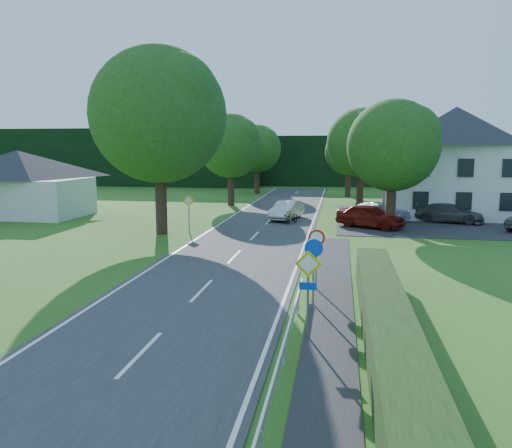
% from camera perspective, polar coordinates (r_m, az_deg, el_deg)
% --- Properties ---
extents(road, '(7.00, 80.00, 0.04)m').
position_cam_1_polar(road, '(26.97, -1.60, -2.88)').
color(road, '#313234').
rests_on(road, ground).
extents(parking_pad, '(14.00, 16.00, 0.04)m').
position_cam_1_polar(parking_pad, '(39.89, 19.39, 0.44)').
color(parking_pad, '#232426').
rests_on(parking_pad, ground).
extents(line_edge_left, '(0.12, 80.00, 0.01)m').
position_cam_1_polar(line_edge_left, '(27.77, -8.20, -2.58)').
color(line_edge_left, white).
rests_on(line_edge_left, road).
extents(line_edge_right, '(0.12, 80.00, 0.01)m').
position_cam_1_polar(line_edge_right, '(26.54, 5.31, -3.06)').
color(line_edge_right, white).
rests_on(line_edge_right, road).
extents(line_centre, '(0.12, 80.00, 0.01)m').
position_cam_1_polar(line_centre, '(26.97, -1.60, -2.83)').
color(line_centre, white).
rests_on(line_centre, road).
extents(tree_main, '(9.40, 9.40, 11.64)m').
position_cam_1_polar(tree_main, '(31.91, -10.99, 9.25)').
color(tree_main, '#204414').
rests_on(tree_main, ground).
extents(tree_left_far, '(7.00, 7.00, 8.58)m').
position_cam_1_polar(tree_left_far, '(47.03, -2.90, 7.35)').
color(tree_left_far, '#204414').
rests_on(tree_left_far, ground).
extents(tree_right_far, '(7.40, 7.40, 9.09)m').
position_cam_1_polar(tree_right_far, '(47.96, 11.90, 7.51)').
color(tree_right_far, '#204414').
rests_on(tree_right_far, ground).
extents(tree_left_back, '(6.60, 6.60, 8.07)m').
position_cam_1_polar(tree_left_back, '(58.72, 0.12, 7.41)').
color(tree_left_back, '#204414').
rests_on(tree_left_back, ground).
extents(tree_right_back, '(6.20, 6.20, 7.56)m').
position_cam_1_polar(tree_right_back, '(55.94, 10.53, 6.93)').
color(tree_right_back, '#204414').
rests_on(tree_right_back, ground).
extents(tree_right_mid, '(7.00, 7.00, 8.58)m').
position_cam_1_polar(tree_right_mid, '(34.10, 15.33, 6.49)').
color(tree_right_mid, '#204414').
rests_on(tree_right_mid, ground).
extents(treeline_left, '(44.00, 6.00, 8.00)m').
position_cam_1_polar(treeline_left, '(75.57, -16.58, 7.34)').
color(treeline_left, black).
rests_on(treeline_left, ground).
extents(treeline_right, '(30.00, 5.00, 7.00)m').
position_cam_1_polar(treeline_right, '(71.99, 11.94, 7.06)').
color(treeline_right, black).
rests_on(treeline_right, ground).
extents(bungalow_left, '(11.00, 6.50, 5.20)m').
position_cam_1_polar(bungalow_left, '(43.92, -25.44, 4.35)').
color(bungalow_left, '#B3B3AE').
rests_on(bungalow_left, ground).
extents(house_white, '(10.60, 8.40, 8.60)m').
position_cam_1_polar(house_white, '(42.85, 21.67, 6.76)').
color(house_white, silver).
rests_on(house_white, ground).
extents(streetlight, '(2.03, 0.18, 8.00)m').
position_cam_1_polar(streetlight, '(36.04, 14.34, 6.92)').
color(streetlight, gray).
rests_on(streetlight, ground).
extents(sign_priority_right, '(0.78, 0.09, 2.59)m').
position_cam_1_polar(sign_priority_right, '(14.40, 5.97, -6.11)').
color(sign_priority_right, gray).
rests_on(sign_priority_right, ground).
extents(sign_roundabout, '(0.64, 0.08, 2.37)m').
position_cam_1_polar(sign_roundabout, '(17.34, 6.60, -3.97)').
color(sign_roundabout, gray).
rests_on(sign_roundabout, ground).
extents(sign_speed_limit, '(0.64, 0.11, 2.37)m').
position_cam_1_polar(sign_speed_limit, '(19.27, 6.92, -2.39)').
color(sign_speed_limit, gray).
rests_on(sign_speed_limit, ground).
extents(sign_priority_left, '(0.78, 0.09, 2.44)m').
position_cam_1_polar(sign_priority_left, '(32.58, -7.70, 2.09)').
color(sign_priority_left, gray).
rests_on(sign_priority_left, ground).
extents(moving_car, '(2.46, 4.50, 1.41)m').
position_cam_1_polar(moving_car, '(37.75, 3.50, 1.58)').
color(moving_car, silver).
rests_on(moving_car, road).
extents(motorcycle, '(1.25, 1.95, 0.97)m').
position_cam_1_polar(motorcycle, '(35.78, 4.13, 0.82)').
color(motorcycle, black).
rests_on(motorcycle, road).
extents(parked_car_red, '(4.97, 3.91, 1.58)m').
position_cam_1_polar(parked_car_red, '(34.77, 12.93, 0.90)').
color(parked_car_red, maroon).
rests_on(parked_car_red, parking_pad).
extents(parked_car_silver_a, '(4.55, 3.49, 1.44)m').
position_cam_1_polar(parked_car_silver_a, '(37.33, 13.95, 1.28)').
color(parked_car_silver_a, silver).
rests_on(parked_car_silver_a, parking_pad).
extents(parked_car_grey, '(5.16, 3.48, 1.39)m').
position_cam_1_polar(parked_car_grey, '(38.93, 21.19, 1.21)').
color(parked_car_grey, '#4D4E52').
rests_on(parked_car_grey, parking_pad).
extents(parasol, '(2.49, 2.51, 1.74)m').
position_cam_1_polar(parasol, '(40.72, 16.10, 2.02)').
color(parasol, red).
rests_on(parasol, parking_pad).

